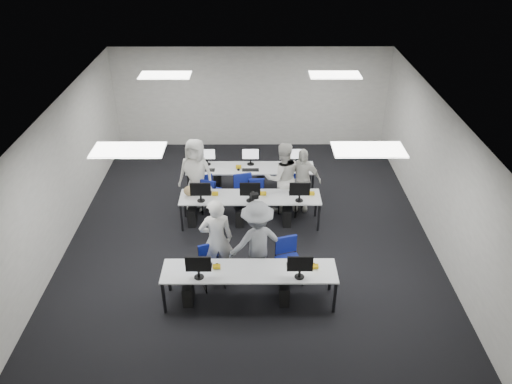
{
  "coord_description": "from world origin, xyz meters",
  "views": [
    {
      "loc": [
        0.1,
        -9.48,
        6.63
      ],
      "look_at": [
        0.13,
        -0.05,
        1.0
      ],
      "focal_mm": 35.0,
      "sensor_mm": 36.0,
      "label": 1
    }
  ],
  "objects_px": {
    "chair_4": "(290,201)",
    "chair_5": "(212,197)",
    "chair_1": "(289,268)",
    "chair_7": "(292,195)",
    "chair_0": "(212,273)",
    "student_2": "(196,174)",
    "chair_2": "(207,199)",
    "photographer": "(257,242)",
    "student_1": "(282,178)",
    "chair_3": "(245,201)",
    "chair_6": "(256,195)",
    "student_0": "(216,239)",
    "desk_front": "(249,273)",
    "desk_mid": "(250,198)",
    "student_3": "(301,180)"
  },
  "relations": [
    {
      "from": "chair_4",
      "to": "chair_6",
      "type": "bearing_deg",
      "value": -179.48
    },
    {
      "from": "chair_7",
      "to": "chair_4",
      "type": "bearing_deg",
      "value": -118.05
    },
    {
      "from": "chair_1",
      "to": "chair_3",
      "type": "bearing_deg",
      "value": 92.47
    },
    {
      "from": "chair_5",
      "to": "student_0",
      "type": "height_order",
      "value": "student_0"
    },
    {
      "from": "chair_1",
      "to": "student_0",
      "type": "xyz_separation_m",
      "value": [
        -1.41,
        0.15,
        0.6
      ]
    },
    {
      "from": "student_0",
      "to": "chair_5",
      "type": "bearing_deg",
      "value": -94.39
    },
    {
      "from": "chair_1",
      "to": "student_3",
      "type": "bearing_deg",
      "value": 63.24
    },
    {
      "from": "photographer",
      "to": "chair_3",
      "type": "bearing_deg",
      "value": -100.49
    },
    {
      "from": "chair_1",
      "to": "chair_0",
      "type": "bearing_deg",
      "value": 166.43
    },
    {
      "from": "chair_0",
      "to": "chair_1",
      "type": "height_order",
      "value": "chair_1"
    },
    {
      "from": "chair_4",
      "to": "student_1",
      "type": "height_order",
      "value": "student_1"
    },
    {
      "from": "chair_0",
      "to": "desk_front",
      "type": "bearing_deg",
      "value": -54.82
    },
    {
      "from": "student_1",
      "to": "student_2",
      "type": "relative_size",
      "value": 0.99
    },
    {
      "from": "chair_2",
      "to": "chair_6",
      "type": "height_order",
      "value": "chair_2"
    },
    {
      "from": "desk_front",
      "to": "student_0",
      "type": "distance_m",
      "value": 1.0
    },
    {
      "from": "chair_0",
      "to": "chair_4",
      "type": "xyz_separation_m",
      "value": [
        1.7,
        2.64,
        0.03
      ]
    },
    {
      "from": "chair_0",
      "to": "chair_4",
      "type": "bearing_deg",
      "value": 35.69
    },
    {
      "from": "chair_3",
      "to": "chair_6",
      "type": "bearing_deg",
      "value": 35.22
    },
    {
      "from": "chair_6",
      "to": "student_2",
      "type": "bearing_deg",
      "value": -178.03
    },
    {
      "from": "photographer",
      "to": "student_1",
      "type": "bearing_deg",
      "value": -121.05
    },
    {
      "from": "chair_4",
      "to": "chair_5",
      "type": "xyz_separation_m",
      "value": [
        -1.92,
        0.22,
        -0.04
      ]
    },
    {
      "from": "desk_front",
      "to": "chair_0",
      "type": "xyz_separation_m",
      "value": [
        -0.74,
        0.49,
        -0.41
      ]
    },
    {
      "from": "student_1",
      "to": "student_3",
      "type": "distance_m",
      "value": 0.46
    },
    {
      "from": "desk_mid",
      "to": "chair_7",
      "type": "distance_m",
      "value": 1.36
    },
    {
      "from": "student_0",
      "to": "photographer",
      "type": "height_order",
      "value": "student_0"
    },
    {
      "from": "chair_0",
      "to": "chair_1",
      "type": "distance_m",
      "value": 1.51
    },
    {
      "from": "chair_2",
      "to": "student_3",
      "type": "xyz_separation_m",
      "value": [
        2.26,
        0.02,
        0.54
      ]
    },
    {
      "from": "student_2",
      "to": "photographer",
      "type": "xyz_separation_m",
      "value": [
        1.44,
        -2.65,
        -0.03
      ]
    },
    {
      "from": "desk_mid",
      "to": "chair_6",
      "type": "xyz_separation_m",
      "value": [
        0.14,
        0.84,
        -0.42
      ]
    },
    {
      "from": "photographer",
      "to": "chair_2",
      "type": "bearing_deg",
      "value": -82.05
    },
    {
      "from": "chair_0",
      "to": "student_3",
      "type": "height_order",
      "value": "student_3"
    },
    {
      "from": "chair_1",
      "to": "chair_7",
      "type": "height_order",
      "value": "chair_1"
    },
    {
      "from": "desk_mid",
      "to": "student_2",
      "type": "height_order",
      "value": "student_2"
    },
    {
      "from": "chair_0",
      "to": "chair_4",
      "type": "distance_m",
      "value": 3.14
    },
    {
      "from": "chair_0",
      "to": "student_2",
      "type": "relative_size",
      "value": 0.47
    },
    {
      "from": "desk_front",
      "to": "chair_2",
      "type": "bearing_deg",
      "value": 107.96
    },
    {
      "from": "chair_1",
      "to": "student_0",
      "type": "bearing_deg",
      "value": 156.75
    },
    {
      "from": "desk_mid",
      "to": "chair_5",
      "type": "xyz_separation_m",
      "value": [
        -0.96,
        0.74,
        -0.42
      ]
    },
    {
      "from": "chair_0",
      "to": "chair_5",
      "type": "height_order",
      "value": "chair_0"
    },
    {
      "from": "student_1",
      "to": "photographer",
      "type": "height_order",
      "value": "student_1"
    },
    {
      "from": "desk_mid",
      "to": "photographer",
      "type": "bearing_deg",
      "value": -85.49
    },
    {
      "from": "desk_mid",
      "to": "chair_4",
      "type": "relative_size",
      "value": 3.41
    },
    {
      "from": "chair_2",
      "to": "chair_4",
      "type": "distance_m",
      "value": 2.01
    },
    {
      "from": "chair_0",
      "to": "chair_6",
      "type": "bearing_deg",
      "value": 51.94
    },
    {
      "from": "chair_5",
      "to": "desk_mid",
      "type": "bearing_deg",
      "value": -20.49
    },
    {
      "from": "student_2",
      "to": "chair_1",
      "type": "bearing_deg",
      "value": -36.21
    },
    {
      "from": "chair_5",
      "to": "photographer",
      "type": "bearing_deg",
      "value": -49.87
    },
    {
      "from": "chair_5",
      "to": "student_3",
      "type": "bearing_deg",
      "value": 15.08
    },
    {
      "from": "chair_4",
      "to": "student_1",
      "type": "distance_m",
      "value": 0.63
    },
    {
      "from": "desk_mid",
      "to": "chair_5",
      "type": "relative_size",
      "value": 3.89
    }
  ]
}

